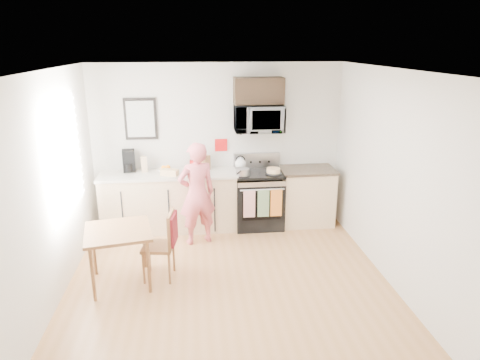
{
  "coord_description": "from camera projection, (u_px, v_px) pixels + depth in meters",
  "views": [
    {
      "loc": [
        -0.38,
        -4.48,
        2.87
      ],
      "look_at": [
        0.22,
        1.0,
        1.11
      ],
      "focal_mm": 32.0,
      "sensor_mm": 36.0,
      "label": 1
    }
  ],
  "objects": [
    {
      "name": "utensil_crock",
      "position": [
        193.0,
        160.0,
        6.89
      ],
      "size": [
        0.11,
        0.11,
        0.34
      ],
      "color": "#B50F11",
      "rests_on": "countertop_left"
    },
    {
      "name": "front_wall",
      "position": [
        263.0,
        316.0,
        2.58
      ],
      "size": [
        4.0,
        0.04,
        2.6
      ],
      "primitive_type": "cube",
      "color": "silver",
      "rests_on": "floor"
    },
    {
      "name": "window",
      "position": [
        65.0,
        156.0,
        5.24
      ],
      "size": [
        0.06,
        1.4,
        1.5
      ],
      "color": "silver",
      "rests_on": "left_wall"
    },
    {
      "name": "fruit_bowl",
      "position": [
        165.0,
        170.0,
        6.72
      ],
      "size": [
        0.24,
        0.24,
        0.1
      ],
      "color": "white",
      "rests_on": "countertop_left"
    },
    {
      "name": "knife_block",
      "position": [
        205.0,
        162.0,
        6.84
      ],
      "size": [
        0.18,
        0.18,
        0.24
      ],
      "primitive_type": "cube",
      "rotation": [
        0.0,
        0.0,
        0.64
      ],
      "color": "brown",
      "rests_on": "countertop_left"
    },
    {
      "name": "cabinet_right",
      "position": [
        306.0,
        197.0,
        7.06
      ],
      "size": [
        0.84,
        0.6,
        0.9
      ],
      "primitive_type": "cube",
      "color": "tan",
      "rests_on": "floor"
    },
    {
      "name": "back_wall",
      "position": [
        218.0,
        145.0,
        6.94
      ],
      "size": [
        4.0,
        0.04,
        2.6
      ],
      "primitive_type": "cube",
      "color": "silver",
      "rests_on": "floor"
    },
    {
      "name": "person",
      "position": [
        197.0,
        194.0,
        6.26
      ],
      "size": [
        0.65,
        0.53,
        1.54
      ],
      "primitive_type": "imported",
      "rotation": [
        0.0,
        0.0,
        3.46
      ],
      "color": "#B5313F",
      "rests_on": "floor"
    },
    {
      "name": "cake",
      "position": [
        273.0,
        171.0,
        6.69
      ],
      "size": [
        0.26,
        0.26,
        0.09
      ],
      "color": "black",
      "rests_on": "range"
    },
    {
      "name": "countertop_right",
      "position": [
        308.0,
        170.0,
        6.92
      ],
      "size": [
        0.88,
        0.64,
        0.04
      ],
      "primitive_type": "cube",
      "color": "black",
      "rests_on": "cabinet_right"
    },
    {
      "name": "ceiling",
      "position": [
        229.0,
        71.0,
        4.36
      ],
      "size": [
        4.0,
        4.6,
        0.04
      ],
      "primitive_type": "cube",
      "color": "white",
      "rests_on": "back_wall"
    },
    {
      "name": "range",
      "position": [
        259.0,
        200.0,
        6.96
      ],
      "size": [
        0.76,
        0.7,
        1.16
      ],
      "color": "black",
      "rests_on": "floor"
    },
    {
      "name": "milk_carton",
      "position": [
        144.0,
        164.0,
        6.71
      ],
      "size": [
        0.1,
        0.1,
        0.24
      ],
      "primitive_type": "cube",
      "rotation": [
        0.0,
        0.0,
        0.12
      ],
      "color": "tan",
      "rests_on": "countertop_left"
    },
    {
      "name": "coffee_maker",
      "position": [
        129.0,
        161.0,
        6.73
      ],
      "size": [
        0.22,
        0.3,
        0.34
      ],
      "rotation": [
        0.0,
        0.0,
        0.14
      ],
      "color": "black",
      "rests_on": "countertop_left"
    },
    {
      "name": "bread_bag",
      "position": [
        170.0,
        172.0,
        6.55
      ],
      "size": [
        0.29,
        0.21,
        0.1
      ],
      "primitive_type": "cube",
      "rotation": [
        0.0,
        0.0,
        -0.38
      ],
      "color": "tan",
      "rests_on": "countertop_left"
    },
    {
      "name": "kettle",
      "position": [
        240.0,
        163.0,
        6.91
      ],
      "size": [
        0.18,
        0.18,
        0.23
      ],
      "color": "white",
      "rests_on": "range"
    },
    {
      "name": "wall_trivet",
      "position": [
        221.0,
        145.0,
        6.93
      ],
      "size": [
        0.2,
        0.02,
        0.2
      ],
      "primitive_type": "cube",
      "color": "#B50F11",
      "rests_on": "back_wall"
    },
    {
      "name": "upper_cabinet",
      "position": [
        259.0,
        91.0,
        6.57
      ],
      "size": [
        0.76,
        0.35,
        0.4
      ],
      "primitive_type": "cube",
      "color": "black",
      "rests_on": "back_wall"
    },
    {
      "name": "microwave",
      "position": [
        259.0,
        118.0,
        6.65
      ],
      "size": [
        0.76,
        0.51,
        0.42
      ],
      "primitive_type": "imported",
      "color": "#A7A6AB",
      "rests_on": "back_wall"
    },
    {
      "name": "cabinet_left",
      "position": [
        170.0,
        202.0,
        6.83
      ],
      "size": [
        2.1,
        0.6,
        0.9
      ],
      "primitive_type": "cube",
      "color": "tan",
      "rests_on": "floor"
    },
    {
      "name": "countertop_left",
      "position": [
        168.0,
        174.0,
        6.69
      ],
      "size": [
        2.14,
        0.64,
        0.04
      ],
      "primitive_type": "cube",
      "color": "beige",
      "rests_on": "cabinet_left"
    },
    {
      "name": "floor",
      "position": [
        231.0,
        293.0,
        5.16
      ],
      "size": [
        4.6,
        4.6,
        0.0
      ],
      "primitive_type": "plane",
      "color": "#9F6D3D",
      "rests_on": "ground"
    },
    {
      "name": "wall_art",
      "position": [
        141.0,
        119.0,
        6.65
      ],
      "size": [
        0.5,
        0.04,
        0.65
      ],
      "color": "black",
      "rests_on": "back_wall"
    },
    {
      "name": "dining_table",
      "position": [
        118.0,
        236.0,
        5.19
      ],
      "size": [
        0.78,
        0.78,
        0.72
      ],
      "rotation": [
        0.0,
        0.0,
        0.19
      ],
      "color": "brown",
      "rests_on": "floor"
    },
    {
      "name": "chair",
      "position": [
        168.0,
        236.0,
        5.33
      ],
      "size": [
        0.46,
        0.42,
        0.9
      ],
      "rotation": [
        0.0,
        0.0,
        -0.13
      ],
      "color": "brown",
      "rests_on": "floor"
    },
    {
      "name": "right_wall",
      "position": [
        401.0,
        185.0,
        4.97
      ],
      "size": [
        0.04,
        4.6,
        2.6
      ],
      "primitive_type": "cube",
      "color": "silver",
      "rests_on": "floor"
    },
    {
      "name": "pot",
      "position": [
        243.0,
        172.0,
        6.61
      ],
      "size": [
        0.22,
        0.34,
        0.11
      ],
      "rotation": [
        0.0,
        0.0,
        -0.43
      ],
      "color": "#A7A6AB",
      "rests_on": "range"
    },
    {
      "name": "left_wall",
      "position": [
        43.0,
        198.0,
        4.55
      ],
      "size": [
        0.04,
        4.6,
        2.6
      ],
      "primitive_type": "cube",
      "color": "silver",
      "rests_on": "floor"
    }
  ]
}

